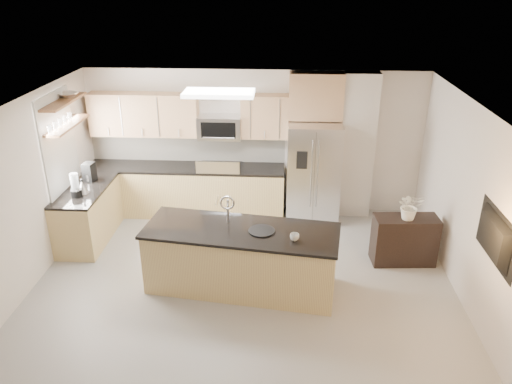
# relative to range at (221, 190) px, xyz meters

# --- Properties ---
(floor) EXTENTS (6.50, 6.50, 0.00)m
(floor) POSITION_rel_range_xyz_m (0.60, -2.92, -0.47)
(floor) COLOR gray
(floor) RESTS_ON ground
(ceiling) EXTENTS (6.00, 6.50, 0.02)m
(ceiling) POSITION_rel_range_xyz_m (0.60, -2.92, 2.13)
(ceiling) COLOR silver
(ceiling) RESTS_ON wall_back
(wall_back) EXTENTS (6.00, 0.02, 2.60)m
(wall_back) POSITION_rel_range_xyz_m (0.60, 0.33, 0.83)
(wall_back) COLOR silver
(wall_back) RESTS_ON floor
(wall_right) EXTENTS (0.02, 6.50, 2.60)m
(wall_right) POSITION_rel_range_xyz_m (3.60, -2.92, 0.83)
(wall_right) COLOR silver
(wall_right) RESTS_ON floor
(back_counter) EXTENTS (3.55, 0.66, 1.44)m
(back_counter) POSITION_rel_range_xyz_m (-0.63, 0.01, -0.00)
(back_counter) COLOR #D8C077
(back_counter) RESTS_ON floor
(left_counter) EXTENTS (0.66, 1.50, 0.92)m
(left_counter) POSITION_rel_range_xyz_m (-2.07, -1.07, -0.01)
(left_counter) COLOR #D8C077
(left_counter) RESTS_ON floor
(range) EXTENTS (0.76, 0.64, 1.14)m
(range) POSITION_rel_range_xyz_m (0.00, 0.00, 0.00)
(range) COLOR black
(range) RESTS_ON floor
(upper_cabinets) EXTENTS (3.50, 0.33, 0.75)m
(upper_cabinets) POSITION_rel_range_xyz_m (-0.70, 0.16, 1.35)
(upper_cabinets) COLOR tan
(upper_cabinets) RESTS_ON wall_back
(microwave) EXTENTS (0.76, 0.40, 0.40)m
(microwave) POSITION_rel_range_xyz_m (0.00, 0.12, 1.16)
(microwave) COLOR silver
(microwave) RESTS_ON upper_cabinets
(refrigerator) EXTENTS (0.92, 0.78, 1.78)m
(refrigerator) POSITION_rel_range_xyz_m (1.66, -0.05, 0.42)
(refrigerator) COLOR silver
(refrigerator) RESTS_ON floor
(partition_column) EXTENTS (0.60, 0.30, 2.60)m
(partition_column) POSITION_rel_range_xyz_m (2.42, 0.18, 0.83)
(partition_column) COLOR beige
(partition_column) RESTS_ON floor
(window) EXTENTS (0.04, 1.15, 1.65)m
(window) POSITION_rel_range_xyz_m (-2.38, -1.07, 1.18)
(window) COLOR white
(window) RESTS_ON wall_left
(shelf_lower) EXTENTS (0.30, 1.20, 0.04)m
(shelf_lower) POSITION_rel_range_xyz_m (-2.25, -0.97, 1.48)
(shelf_lower) COLOR olive
(shelf_lower) RESTS_ON wall_left
(shelf_upper) EXTENTS (0.30, 1.20, 0.04)m
(shelf_upper) POSITION_rel_range_xyz_m (-2.25, -0.97, 1.85)
(shelf_upper) COLOR olive
(shelf_upper) RESTS_ON wall_left
(ceiling_fixture) EXTENTS (1.00, 0.50, 0.06)m
(ceiling_fixture) POSITION_rel_range_xyz_m (0.20, -1.32, 2.09)
(ceiling_fixture) COLOR white
(ceiling_fixture) RESTS_ON ceiling
(island) EXTENTS (2.77, 1.31, 1.34)m
(island) POSITION_rel_range_xyz_m (0.58, -2.31, -0.01)
(island) COLOR #D8C077
(island) RESTS_ON floor
(credenza) EXTENTS (0.98, 0.47, 0.76)m
(credenza) POSITION_rel_range_xyz_m (3.00, -1.50, -0.09)
(credenza) COLOR black
(credenza) RESTS_ON floor
(cup) EXTENTS (0.16, 0.16, 0.10)m
(cup) POSITION_rel_range_xyz_m (1.30, -2.56, 0.50)
(cup) COLOR silver
(cup) RESTS_ON island
(platter) EXTENTS (0.48, 0.48, 0.02)m
(platter) POSITION_rel_range_xyz_m (0.86, -2.35, 0.46)
(platter) COLOR black
(platter) RESTS_ON island
(blender) EXTENTS (0.17, 0.17, 0.38)m
(blender) POSITION_rel_range_xyz_m (-2.07, -1.38, 0.61)
(blender) COLOR black
(blender) RESTS_ON left_counter
(kettle) EXTENTS (0.19, 0.19, 0.23)m
(kettle) POSITION_rel_range_xyz_m (-2.02, -1.24, 0.55)
(kettle) COLOR silver
(kettle) RESTS_ON left_counter
(coffee_maker) EXTENTS (0.19, 0.22, 0.31)m
(coffee_maker) POSITION_rel_range_xyz_m (-2.09, -0.74, 0.60)
(coffee_maker) COLOR black
(coffee_maker) RESTS_ON left_counter
(bowl) EXTENTS (0.51, 0.51, 0.09)m
(bowl) POSITION_rel_range_xyz_m (-2.25, -0.76, 1.91)
(bowl) COLOR silver
(bowl) RESTS_ON shelf_upper
(flower_vase) EXTENTS (0.57, 0.50, 0.62)m
(flower_vase) POSITION_rel_range_xyz_m (3.02, -1.53, 0.60)
(flower_vase) COLOR white
(flower_vase) RESTS_ON credenza
(television) EXTENTS (0.14, 1.08, 0.62)m
(television) POSITION_rel_range_xyz_m (3.51, -3.12, 0.88)
(television) COLOR black
(television) RESTS_ON wall_right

